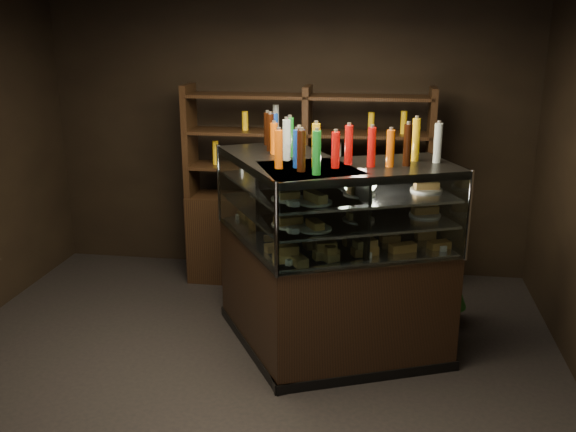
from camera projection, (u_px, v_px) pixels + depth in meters
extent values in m
plane|color=black|center=(235.00, 386.00, 4.72)|extent=(5.00, 5.00, 0.00)
cube|color=black|center=(287.00, 130.00, 6.66)|extent=(5.00, 0.02, 3.00)
cube|color=black|center=(32.00, 392.00, 1.92)|extent=(5.00, 0.02, 3.00)
cube|color=black|center=(355.00, 306.00, 4.97)|extent=(1.57, 1.19, 0.92)
cube|color=black|center=(354.00, 355.00, 5.09)|extent=(1.62, 1.23, 0.08)
cube|color=black|center=(360.00, 170.00, 4.66)|extent=(1.57, 1.19, 0.06)
cube|color=silver|center=(357.00, 249.00, 4.83)|extent=(1.50, 1.12, 0.02)
cube|color=silver|center=(358.00, 222.00, 4.77)|extent=(1.50, 1.12, 0.02)
cube|color=silver|center=(359.00, 196.00, 4.71)|extent=(1.50, 1.12, 0.02)
cube|color=white|center=(377.00, 223.00, 4.41)|extent=(1.30, 0.55, 0.65)
cylinder|color=silver|center=(469.00, 216.00, 4.58)|extent=(0.03, 0.03, 0.67)
cylinder|color=silver|center=(277.00, 230.00, 4.25)|extent=(0.03, 0.03, 0.67)
cube|color=black|center=(287.00, 292.00, 5.23)|extent=(1.32, 1.57, 0.92)
cube|color=black|center=(287.00, 338.00, 5.35)|extent=(1.36, 1.62, 0.08)
cube|color=black|center=(287.00, 162.00, 4.92)|extent=(1.32, 1.57, 0.06)
cube|color=silver|center=(287.00, 237.00, 5.09)|extent=(1.24, 1.50, 0.02)
cube|color=silver|center=(287.00, 211.00, 5.03)|extent=(1.24, 1.50, 0.02)
cube|color=silver|center=(287.00, 187.00, 4.98)|extent=(1.24, 1.50, 0.02)
cube|color=white|center=(243.00, 204.00, 4.88)|extent=(0.72, 1.22, 0.65)
cylinder|color=silver|center=(277.00, 230.00, 4.25)|extent=(0.03, 0.03, 0.67)
cylinder|color=silver|center=(219.00, 183.00, 5.51)|extent=(0.03, 0.03, 0.67)
cube|color=gold|center=(282.00, 252.00, 4.65)|extent=(0.20, 0.15, 0.06)
cube|color=gold|center=(321.00, 249.00, 4.72)|extent=(0.20, 0.15, 0.06)
cube|color=gold|center=(359.00, 246.00, 4.79)|extent=(0.20, 0.15, 0.06)
cube|color=gold|center=(396.00, 243.00, 4.86)|extent=(0.20, 0.15, 0.06)
cube|color=gold|center=(432.00, 240.00, 4.93)|extent=(0.20, 0.15, 0.06)
cylinder|color=white|center=(288.00, 225.00, 4.64)|extent=(0.24, 0.24, 0.02)
cube|color=gold|center=(289.00, 220.00, 4.63)|extent=(0.19, 0.14, 0.05)
cylinder|color=white|center=(358.00, 219.00, 4.77)|extent=(0.24, 0.24, 0.02)
cube|color=gold|center=(358.00, 215.00, 4.76)|extent=(0.19, 0.14, 0.05)
cylinder|color=white|center=(425.00, 214.00, 4.89)|extent=(0.24, 0.24, 0.02)
cube|color=gold|center=(425.00, 210.00, 4.88)|extent=(0.19, 0.14, 0.05)
cylinder|color=white|center=(289.00, 199.00, 4.59)|extent=(0.24, 0.24, 0.02)
cube|color=gold|center=(289.00, 194.00, 4.58)|extent=(0.19, 0.14, 0.05)
cylinder|color=white|center=(359.00, 194.00, 4.71)|extent=(0.24, 0.24, 0.02)
cube|color=gold|center=(359.00, 189.00, 4.70)|extent=(0.19, 0.14, 0.05)
cylinder|color=white|center=(426.00, 190.00, 4.83)|extent=(0.24, 0.24, 0.02)
cube|color=gold|center=(426.00, 185.00, 4.82)|extent=(0.19, 0.14, 0.05)
cube|color=gold|center=(259.00, 214.00, 5.60)|extent=(0.17, 0.20, 0.06)
cube|color=gold|center=(270.00, 223.00, 5.34)|extent=(0.17, 0.20, 0.06)
cube|color=gold|center=(283.00, 233.00, 5.07)|extent=(0.17, 0.20, 0.06)
cube|color=gold|center=(297.00, 245.00, 4.81)|extent=(0.17, 0.20, 0.06)
cube|color=gold|center=(313.00, 258.00, 4.54)|extent=(0.17, 0.20, 0.06)
cylinder|color=white|center=(264.00, 193.00, 5.50)|extent=(0.24, 0.24, 0.02)
cube|color=gold|center=(264.00, 189.00, 5.49)|extent=(0.16, 0.19, 0.05)
cylinder|color=white|center=(287.00, 209.00, 5.03)|extent=(0.24, 0.24, 0.02)
cube|color=gold|center=(287.00, 205.00, 5.02)|extent=(0.16, 0.19, 0.05)
cylinder|color=white|center=(315.00, 229.00, 4.55)|extent=(0.24, 0.24, 0.02)
cube|color=gold|center=(315.00, 224.00, 4.54)|extent=(0.16, 0.19, 0.05)
cylinder|color=white|center=(264.00, 171.00, 5.45)|extent=(0.24, 0.24, 0.02)
cube|color=gold|center=(264.00, 167.00, 5.44)|extent=(0.16, 0.19, 0.05)
cylinder|color=white|center=(287.00, 185.00, 4.97)|extent=(0.24, 0.24, 0.02)
cube|color=gold|center=(287.00, 181.00, 4.96)|extent=(0.16, 0.19, 0.05)
cylinder|color=white|center=(315.00, 202.00, 4.49)|extent=(0.24, 0.24, 0.02)
cube|color=gold|center=(315.00, 197.00, 4.48)|extent=(0.16, 0.19, 0.05)
cylinder|color=#147223|center=(281.00, 151.00, 4.47)|extent=(0.06, 0.06, 0.28)
cylinder|color=silver|center=(281.00, 129.00, 4.43)|extent=(0.03, 0.03, 0.02)
cylinder|color=#D8590A|center=(299.00, 150.00, 4.50)|extent=(0.06, 0.06, 0.28)
cylinder|color=silver|center=(299.00, 128.00, 4.46)|extent=(0.03, 0.03, 0.02)
cylinder|color=silver|center=(317.00, 149.00, 4.53)|extent=(0.06, 0.06, 0.28)
cylinder|color=silver|center=(317.00, 128.00, 4.49)|extent=(0.03, 0.03, 0.02)
cylinder|color=black|center=(335.00, 148.00, 4.56)|extent=(0.06, 0.06, 0.28)
cylinder|color=silver|center=(335.00, 127.00, 4.52)|extent=(0.03, 0.03, 0.02)
cylinder|color=yellow|center=(352.00, 147.00, 4.59)|extent=(0.06, 0.06, 0.28)
cylinder|color=silver|center=(353.00, 126.00, 4.55)|extent=(0.03, 0.03, 0.02)
cylinder|color=#0F38B2|center=(369.00, 146.00, 4.62)|extent=(0.06, 0.06, 0.28)
cylinder|color=silver|center=(370.00, 126.00, 4.58)|extent=(0.03, 0.03, 0.02)
cylinder|color=#B20C0A|center=(386.00, 146.00, 4.65)|extent=(0.06, 0.06, 0.28)
cylinder|color=silver|center=(387.00, 125.00, 4.61)|extent=(0.03, 0.03, 0.02)
cylinder|color=#147223|center=(403.00, 145.00, 4.68)|extent=(0.06, 0.06, 0.28)
cylinder|color=silver|center=(404.00, 124.00, 4.64)|extent=(0.03, 0.03, 0.02)
cylinder|color=#D8590A|center=(420.00, 144.00, 4.71)|extent=(0.06, 0.06, 0.28)
cylinder|color=silver|center=(421.00, 124.00, 4.67)|extent=(0.03, 0.03, 0.02)
cylinder|color=silver|center=(436.00, 143.00, 4.74)|extent=(0.06, 0.06, 0.28)
cylinder|color=silver|center=(437.00, 123.00, 4.70)|extent=(0.03, 0.03, 0.02)
cylinder|color=#147223|center=(261.00, 129.00, 5.40)|extent=(0.06, 0.06, 0.28)
cylinder|color=silver|center=(261.00, 111.00, 5.35)|extent=(0.03, 0.03, 0.02)
cylinder|color=#D8590A|center=(267.00, 131.00, 5.28)|extent=(0.06, 0.06, 0.28)
cylinder|color=silver|center=(267.00, 113.00, 5.24)|extent=(0.03, 0.03, 0.02)
cylinder|color=silver|center=(272.00, 134.00, 5.16)|extent=(0.06, 0.06, 0.28)
cylinder|color=silver|center=(272.00, 115.00, 5.12)|extent=(0.03, 0.03, 0.02)
cylinder|color=black|center=(278.00, 136.00, 5.05)|extent=(0.06, 0.06, 0.28)
cylinder|color=silver|center=(278.00, 117.00, 5.00)|extent=(0.03, 0.03, 0.02)
cylinder|color=yellow|center=(284.00, 139.00, 4.93)|extent=(0.06, 0.06, 0.28)
cylinder|color=silver|center=(284.00, 119.00, 4.89)|extent=(0.03, 0.03, 0.02)
cylinder|color=#0F38B2|center=(290.00, 142.00, 4.81)|extent=(0.06, 0.06, 0.28)
cylinder|color=silver|center=(290.00, 122.00, 4.77)|extent=(0.03, 0.03, 0.02)
cylinder|color=#B20C0A|center=(297.00, 145.00, 4.69)|extent=(0.06, 0.06, 0.28)
cylinder|color=silver|center=(297.00, 124.00, 4.65)|extent=(0.03, 0.03, 0.02)
cylinder|color=#147223|center=(304.00, 148.00, 4.58)|extent=(0.06, 0.06, 0.28)
cylinder|color=silver|center=(304.00, 127.00, 4.53)|extent=(0.03, 0.03, 0.02)
cylinder|color=#D8590A|center=(311.00, 151.00, 4.46)|extent=(0.06, 0.06, 0.28)
cylinder|color=silver|center=(312.00, 129.00, 4.42)|extent=(0.03, 0.03, 0.02)
cylinder|color=silver|center=(319.00, 154.00, 4.34)|extent=(0.06, 0.06, 0.28)
cylinder|color=silver|center=(319.00, 132.00, 4.30)|extent=(0.03, 0.03, 0.02)
cylinder|color=black|center=(446.00, 314.00, 5.70)|extent=(0.23, 0.23, 0.17)
cone|color=#18561D|center=(448.00, 281.00, 5.60)|extent=(0.34, 0.34, 0.47)
cone|color=#18561D|center=(450.00, 264.00, 5.56)|extent=(0.26, 0.26, 0.33)
cube|color=black|center=(306.00, 241.00, 6.49)|extent=(2.41, 0.45, 0.90)
cube|color=black|center=(190.00, 140.00, 6.37)|extent=(0.06, 0.38, 1.10)
cube|color=black|center=(307.00, 143.00, 6.21)|extent=(0.06, 0.38, 1.10)
cube|color=black|center=(430.00, 146.00, 6.05)|extent=(0.06, 0.38, 1.10)
cube|color=black|center=(307.00, 169.00, 6.28)|extent=(2.36, 0.40, 0.03)
cube|color=black|center=(307.00, 133.00, 6.18)|extent=(2.36, 0.40, 0.03)
cube|color=black|center=(307.00, 96.00, 6.08)|extent=(2.36, 0.40, 0.03)
cylinder|color=#147223|center=(216.00, 153.00, 6.37)|extent=(0.06, 0.06, 0.22)
cylinder|color=#D8590A|center=(246.00, 154.00, 6.32)|extent=(0.06, 0.06, 0.22)
cylinder|color=silver|center=(276.00, 155.00, 6.28)|extent=(0.06, 0.06, 0.22)
cylinder|color=black|center=(307.00, 156.00, 6.24)|extent=(0.06, 0.06, 0.22)
cylinder|color=yellow|center=(338.00, 157.00, 6.20)|extent=(0.06, 0.06, 0.22)
cylinder|color=#0F38B2|center=(370.00, 158.00, 6.16)|extent=(0.06, 0.06, 0.22)
cylinder|color=#B20C0A|center=(402.00, 159.00, 6.12)|extent=(0.06, 0.06, 0.22)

